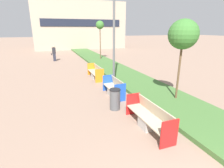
% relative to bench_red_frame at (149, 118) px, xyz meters
% --- Properties ---
extents(planter_grass_strip, '(2.80, 120.00, 0.18)m').
position_rel_bench_red_frame_xyz_m(planter_grass_strip, '(2.26, 8.00, -0.29)').
color(planter_grass_strip, '#426B33').
rests_on(planter_grass_strip, ground).
extents(building_backdrop, '(16.18, 5.67, 8.24)m').
position_rel_bench_red_frame_xyz_m(building_backdrop, '(3.06, 29.23, 3.74)').
color(building_backdrop, tan).
rests_on(building_backdrop, ground).
extents(bench_red_frame, '(0.65, 2.45, 0.94)m').
position_rel_bench_red_frame_xyz_m(bench_red_frame, '(0.00, 0.00, 0.00)').
color(bench_red_frame, '#ADA8A0').
rests_on(bench_red_frame, ground).
extents(bench_blue_frame, '(0.65, 1.91, 0.94)m').
position_rel_bench_red_frame_xyz_m(bench_blue_frame, '(-0.01, 3.56, -0.02)').
color(bench_blue_frame, '#ADA8A0').
rests_on(bench_blue_frame, ground).
extents(bench_orange_frame, '(0.65, 2.36, 0.94)m').
position_rel_bench_red_frame_xyz_m(bench_orange_frame, '(-0.00, 7.36, -0.00)').
color(bench_orange_frame, '#ADA8A0').
rests_on(bench_orange_frame, ground).
extents(litter_bin, '(0.49, 0.49, 0.97)m').
position_rel_bench_red_frame_xyz_m(litter_bin, '(-0.60, 1.92, 0.11)').
color(litter_bin, '#4C4F51').
rests_on(litter_bin, ground).
extents(street_lamp_post, '(0.24, 0.44, 7.58)m').
position_rel_bench_red_frame_xyz_m(street_lamp_post, '(0.61, 5.18, 3.79)').
color(street_lamp_post, '#56595B').
rests_on(street_lamp_post, ground).
extents(sapling_tree_near, '(1.37, 1.37, 3.98)m').
position_rel_bench_red_frame_xyz_m(sapling_tree_near, '(2.64, 1.68, 2.90)').
color(sapling_tree_near, brown).
rests_on(sapling_tree_near, ground).
extents(sapling_tree_far, '(0.92, 0.92, 4.42)m').
position_rel_bench_red_frame_xyz_m(sapling_tree_far, '(2.64, 14.77, 3.49)').
color(sapling_tree_far, brown).
rests_on(sapling_tree_far, ground).
extents(pedestrian_walking, '(0.53, 0.24, 1.77)m').
position_rel_bench_red_frame_xyz_m(pedestrian_walking, '(-2.47, 16.11, 0.52)').
color(pedestrian_walking, '#232633').
rests_on(pedestrian_walking, ground).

